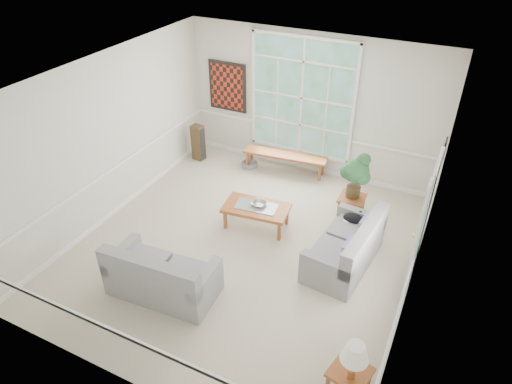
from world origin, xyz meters
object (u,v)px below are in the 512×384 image
(loveseat_right, at_px, (345,242))
(loveseat_front, at_px, (163,270))
(side_table, at_px, (348,383))
(coffee_table, at_px, (256,216))
(end_table, at_px, (351,207))

(loveseat_right, relative_size, loveseat_front, 1.00)
(loveseat_right, relative_size, side_table, 3.50)
(coffee_table, bearing_deg, loveseat_front, -111.48)
(side_table, bearing_deg, coffee_table, 134.21)
(coffee_table, bearing_deg, loveseat_right, -15.82)
(end_table, distance_m, side_table, 3.72)
(loveseat_right, distance_m, side_table, 2.42)
(end_table, xyz_separation_m, side_table, (1.01, -3.58, -0.00))
(coffee_table, height_order, side_table, side_table)
(loveseat_right, height_order, loveseat_front, loveseat_front)
(loveseat_front, height_order, side_table, loveseat_front)
(loveseat_right, bearing_deg, side_table, -65.69)
(loveseat_right, distance_m, loveseat_front, 2.92)
(coffee_table, relative_size, side_table, 2.55)
(loveseat_right, xyz_separation_m, end_table, (-0.25, 1.29, -0.20))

